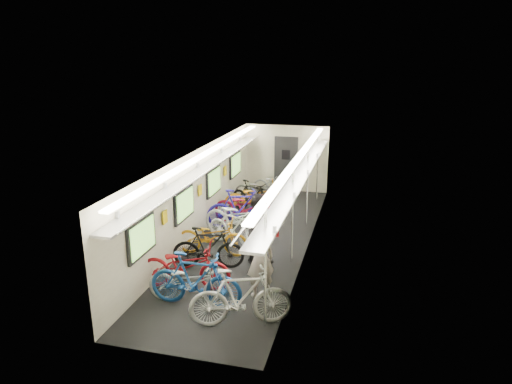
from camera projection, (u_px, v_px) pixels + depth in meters
The scene contains 18 objects.
train_car_shell at pixel (245, 174), 12.45m from camera, with size 10.00×10.00×10.00m.
bicycle_0 at pixel (190, 282), 9.01m from camera, with size 0.62×1.78×0.94m, color silver.
bicycle_1 at pixel (195, 280), 8.89m from camera, with size 0.53×1.89×1.14m, color #184790.
bicycle_2 at pixel (185, 266), 9.60m from camera, with size 0.69×1.97×1.04m, color maroon.
bicycle_3 at pixel (208, 248), 10.54m from camera, with size 0.47×1.68×1.01m, color black.
bicycle_4 at pixel (212, 237), 11.26m from camera, with size 0.63×1.81×0.95m, color orange.
bicycle_5 at pixel (233, 228), 11.81m from camera, with size 0.46×1.62×0.98m, color white.
bicycle_6 at pixel (240, 218), 12.27m from camera, with size 0.74×2.13×1.12m, color silver.
bicycle_7 at pixel (240, 208), 13.05m from camera, with size 0.54×1.90×1.14m, color #261BA4.
bicycle_8 at pixel (247, 208), 13.13m from camera, with size 0.73×2.09×1.10m, color maroon.
bicycle_9 at pixel (253, 197), 14.26m from camera, with size 0.49×1.72×1.04m, color black.
bicycle_10 at pixel (256, 197), 14.21m from camera, with size 0.70×2.00×1.05m, color orange.
bicycle_11 at pixel (241, 297), 8.25m from camera, with size 0.54×1.90×1.14m, color silver.
bicycle_12 at pixel (260, 191), 15.09m from camera, with size 0.63×1.81×0.95m, color slate.
bicycle_14 at pixel (275, 184), 15.95m from camera, with size 0.58×1.66×0.87m, color slate.
passenger_near at pixel (260, 260), 9.20m from camera, with size 0.59×0.39×1.63m, color gray.
passenger_mid at pixel (257, 228), 10.74m from camera, with size 0.84×0.65×1.72m, color black.
backpack at pixel (272, 228), 9.63m from camera, with size 0.26×0.14×0.38m, color red.
Camera 1 is at (2.87, -10.92, 4.77)m, focal length 32.00 mm.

